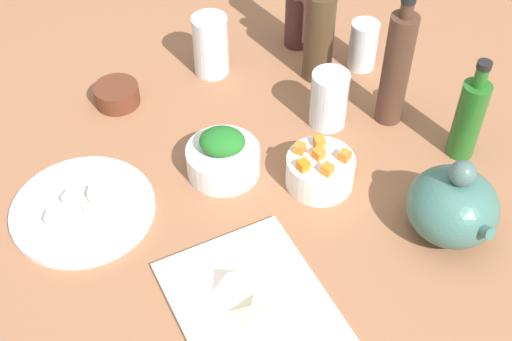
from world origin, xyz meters
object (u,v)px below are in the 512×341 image
bottle_2 (469,117)px  cutting_board (263,324)px  teapot (453,206)px  drinking_glass_1 (329,99)px  bottle_0 (396,68)px  bottle_1 (299,1)px  bowl_small_side (117,95)px  bowl_carrots (320,171)px  bowl_greens (223,161)px  plate_tofu (83,209)px  bottle_3 (319,34)px  drinking_glass_2 (363,45)px  drinking_glass_0 (211,45)px

bottle_2 → cutting_board: bearing=-70.2°
teapot → drinking_glass_1: (-32.83, -4.63, -0.48)cm
bottle_0 → bottle_1: bearing=-170.9°
cutting_board → bowl_small_side: (-59.82, -3.95, 1.55)cm
cutting_board → bottle_2: bottle_2 is taller
bottle_0 → teapot: bearing=-13.6°
bowl_small_side → bowl_carrots: bearing=35.1°
bowl_carrots → teapot: bearing=36.4°
bowl_greens → teapot: teapot is taller
bowl_small_side → plate_tofu: bearing=-29.3°
bowl_greens → bottle_3: size_ratio=0.55×
teapot → bottle_0: 30.16cm
bottle_0 → drinking_glass_2: bearing=166.5°
bowl_greens → drinking_glass_0: 30.48cm
drinking_glass_1 → bottle_3: bearing=159.3°
bottle_2 → bottle_0: bearing=-153.9°
plate_tofu → bottle_0: (1.86, 61.71, 11.70)cm
bowl_small_side → drinking_glass_1: (23.56, 35.66, 3.80)cm
drinking_glass_2 → teapot: bearing=-13.6°
teapot → bottle_1: bearing=177.9°
drinking_glass_1 → bowl_greens: bearing=-81.3°
bowl_greens → drinking_glass_1: 24.44cm
bowl_greens → bowl_small_side: bowl_greens is taller
drinking_glass_0 → bottle_2: bearing=37.1°
plate_tofu → bowl_small_side: bearing=150.7°
cutting_board → bottle_0: bearing=126.6°
bowl_small_side → bottle_0: (27.65, 47.26, 10.25)cm
bottle_1 → drinking_glass_2: (13.11, 8.83, -5.73)cm
bottle_2 → drinking_glass_2: 31.30cm
bottle_0 → bottle_3: (-18.12, -6.29, -1.85)cm
teapot → drinking_glass_2: (-45.60, 11.01, -0.96)cm
bottle_3 → cutting_board: bearing=-36.4°
bottle_1 → bottle_3: bottle_1 is taller
cutting_board → bottle_1: (-62.13, 38.53, 10.60)cm
bottle_2 → bowl_greens: bearing=-108.9°
drinking_glass_0 → bowl_greens: bearing=-18.8°
cutting_board → bottle_1: 73.88cm
bowl_small_side → drinking_glass_0: (-1.40, 21.46, 4.59)cm
plate_tofu → drinking_glass_0: 45.45cm
bottle_1 → bottle_2: size_ratio=1.22×
teapot → drinking_glass_0: teapot is taller
teapot → drinking_glass_1: bearing=-172.0°
bowl_small_side → bottle_2: (41.79, 54.17, 6.64)cm
teapot → bottle_2: bearing=136.5°
bottle_3 → bottle_2: bearing=22.3°
cutting_board → drinking_glass_1: (-36.26, 31.72, 5.35)cm
bowl_greens → bottle_2: size_ratio=0.64×
plate_tofu → teapot: 62.98cm
plate_tofu → bowl_greens: size_ratio=1.87×
teapot → bottle_0: bottle_0 is taller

